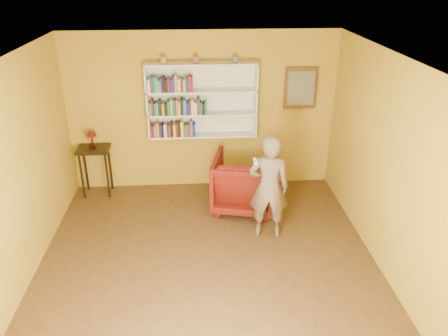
{
  "coord_description": "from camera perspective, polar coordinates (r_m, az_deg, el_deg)",
  "views": [
    {
      "loc": [
        -0.11,
        -4.58,
        3.65
      ],
      "look_at": [
        0.25,
        0.75,
        1.12
      ],
      "focal_mm": 35.0,
      "sensor_mm": 36.0,
      "label": 1
    }
  ],
  "objects": [
    {
      "name": "person",
      "position": [
        6.17,
        5.86,
        -2.56
      ],
      "size": [
        0.62,
        0.45,
        1.56
      ],
      "primitive_type": "imported",
      "rotation": [
        0.0,
        0.0,
        3.0
      ],
      "color": "brown",
      "rests_on": "ground"
    },
    {
      "name": "ruby_lustre",
      "position": [
        7.5,
        -16.93,
        4.01
      ],
      "size": [
        0.18,
        0.18,
        0.29
      ],
      "color": "maroon",
      "rests_on": "console_table"
    },
    {
      "name": "books_row_upper",
      "position": [
        7.11,
        -7.03,
        10.78
      ],
      "size": [
        0.72,
        0.19,
        0.27
      ],
      "color": "silver",
      "rests_on": "bookshelf"
    },
    {
      "name": "ornament_right",
      "position": [
        7.1,
        1.41,
        14.01
      ],
      "size": [
        0.07,
        0.07,
        0.1
      ],
      "primitive_type": "cube",
      "color": "#475676",
      "rests_on": "bookshelf"
    },
    {
      "name": "ornament_centre",
      "position": [
        7.07,
        -3.69,
        13.96
      ],
      "size": [
        0.08,
        0.08,
        0.11
      ],
      "primitive_type": "cube",
      "color": "#95313B",
      "rests_on": "bookshelf"
    },
    {
      "name": "bookshelf",
      "position": [
        7.29,
        -2.89,
        8.88
      ],
      "size": [
        1.8,
        0.29,
        1.23
      ],
      "color": "silver",
      "rests_on": "room_shell"
    },
    {
      "name": "books_row_middle",
      "position": [
        7.22,
        -6.06,
        7.9
      ],
      "size": [
        0.93,
        0.19,
        0.27
      ],
      "color": "teal",
      "rests_on": "bookshelf"
    },
    {
      "name": "game_remote",
      "position": [
        5.73,
        4.09,
        0.91
      ],
      "size": [
        0.04,
        0.15,
        0.04
      ],
      "primitive_type": "cube",
      "color": "white",
      "rests_on": "person"
    },
    {
      "name": "room_shell",
      "position": [
        5.29,
        -2.18,
        -4.62
      ],
      "size": [
        5.3,
        5.8,
        2.88
      ],
      "color": "#442D16",
      "rests_on": "ground"
    },
    {
      "name": "armchair",
      "position": [
        7.01,
        2.69,
        -1.9
      ],
      "size": [
        1.16,
        1.18,
        0.9
      ],
      "primitive_type": "imported",
      "rotation": [
        0.0,
        0.0,
        2.92
      ],
      "color": "#4D0705",
      "rests_on": "ground"
    },
    {
      "name": "console_table",
      "position": [
        7.63,
        -16.6,
        1.54
      ],
      "size": [
        0.53,
        0.4,
        0.86
      ],
      "color": "black",
      "rests_on": "ground"
    },
    {
      "name": "ornament_left",
      "position": [
        7.08,
        -7.93,
        13.81
      ],
      "size": [
        0.08,
        0.08,
        0.11
      ],
      "primitive_type": "cube",
      "color": "#C06037",
      "rests_on": "bookshelf"
    },
    {
      "name": "books_row_lower",
      "position": [
        7.34,
        -6.57,
        5.04
      ],
      "size": [
        0.74,
        0.19,
        0.26
      ],
      "color": "maroon",
      "rests_on": "bookshelf"
    },
    {
      "name": "framed_painting",
      "position": [
        7.5,
        9.99,
        10.25
      ],
      "size": [
        0.55,
        0.05,
        0.7
      ],
      "color": "#4F2D16",
      "rests_on": "room_shell"
    }
  ]
}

